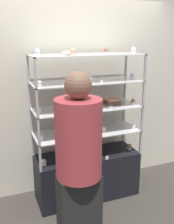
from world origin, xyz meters
TOP-DOWN VIEW (x-y plane):
  - ground_plane at (0.00, 0.00)m, footprint 20.00×20.00m
  - back_wall at (0.00, 0.39)m, footprint 8.00×0.05m
  - display_base at (0.00, 0.00)m, footprint 1.31×0.48m
  - display_riser_lower at (0.00, 0.00)m, footprint 1.31×0.48m
  - display_riser_middle at (0.00, 0.00)m, footprint 1.31×0.48m
  - display_riser_upper at (0.00, 0.00)m, footprint 1.31×0.48m
  - display_riser_top at (0.00, 0.00)m, footprint 1.31×0.48m
  - layer_cake_centerpiece at (-0.08, 0.08)m, footprint 0.20×0.20m
  - sheet_cake_frosted at (0.35, 0.02)m, footprint 0.18×0.16m
  - cupcake_0 at (-0.58, -0.08)m, footprint 0.07×0.07m
  - cupcake_1 at (-0.00, -0.05)m, footprint 0.07×0.07m
  - cupcake_2 at (0.58, -0.05)m, footprint 0.07×0.07m
  - price_tag_0 at (0.18, -0.22)m, footprint 0.04×0.00m
  - cupcake_3 at (-0.59, -0.09)m, footprint 0.05×0.05m
  - cupcake_4 at (0.19, -0.08)m, footprint 0.05×0.05m
  - cupcake_5 at (0.59, -0.13)m, footprint 0.05×0.05m
  - price_tag_1 at (-0.22, -0.22)m, footprint 0.04×0.00m
  - cupcake_6 at (-0.59, -0.05)m, footprint 0.06×0.06m
  - cupcake_7 at (-0.31, -0.13)m, footprint 0.06×0.06m
  - cupcake_8 at (-0.00, -0.09)m, footprint 0.06×0.06m
  - cupcake_9 at (0.59, -0.09)m, footprint 0.06×0.06m
  - price_tag_2 at (0.21, -0.22)m, footprint 0.04×0.00m
  - cupcake_10 at (-0.59, -0.13)m, footprint 0.06×0.06m
  - cupcake_11 at (0.00, -0.09)m, footprint 0.06×0.06m
  - cupcake_12 at (0.59, -0.04)m, footprint 0.06×0.06m
  - price_tag_3 at (0.09, -0.22)m, footprint 0.04×0.00m
  - cupcake_13 at (-0.59, -0.10)m, footprint 0.06×0.06m
  - cupcake_14 at (-0.21, -0.11)m, footprint 0.06×0.06m
  - cupcake_15 at (0.19, -0.10)m, footprint 0.06×0.06m
  - cupcake_16 at (0.59, -0.04)m, footprint 0.06×0.06m
  - price_tag_4 at (-0.35, -0.22)m, footprint 0.04×0.00m
  - donut_glazed at (-0.23, -0.02)m, footprint 0.14×0.14m
  - customer_figure at (-0.41, -0.84)m, footprint 0.41×0.41m

SIDE VIEW (x-z plane):
  - ground_plane at x=0.00m, z-range 0.00..0.00m
  - display_base at x=0.00m, z-range 0.00..0.59m
  - price_tag_0 at x=0.18m, z-range 0.59..0.64m
  - cupcake_0 at x=-0.58m, z-range 0.59..0.67m
  - cupcake_1 at x=0.00m, z-range 0.59..0.67m
  - cupcake_2 at x=0.58m, z-range 0.59..0.67m
  - display_riser_lower at x=0.00m, z-range 0.73..1.04m
  - price_tag_1 at x=-0.22m, z-range 0.91..0.95m
  - cupcake_3 at x=-0.59m, z-range 0.91..0.97m
  - cupcake_4 at x=0.19m, z-range 0.91..0.97m
  - cupcake_5 at x=0.59m, z-range 0.91..0.97m
  - customer_figure at x=-0.41m, z-range 0.06..1.83m
  - layer_cake_centerpiece at x=-0.08m, z-range 0.91..1.02m
  - display_riser_middle at x=0.00m, z-range 1.04..1.36m
  - price_tag_2 at x=0.21m, z-range 1.22..1.26m
  - cupcake_6 at x=-0.59m, z-range 1.22..1.29m
  - cupcake_7 at x=-0.31m, z-range 1.22..1.29m
  - cupcake_8 at x=0.00m, z-range 1.22..1.29m
  - cupcake_9 at x=0.59m, z-range 1.22..1.29m
  - sheet_cake_frosted at x=0.35m, z-range 1.22..1.29m
  - back_wall at x=0.00m, z-range 0.00..2.60m
  - display_riser_upper at x=0.00m, z-range 1.36..1.67m
  - price_tag_3 at x=0.09m, z-range 1.53..1.58m
  - cupcake_10 at x=-0.59m, z-range 1.53..1.61m
  - cupcake_11 at x=0.00m, z-range 1.53..1.61m
  - cupcake_12 at x=0.59m, z-range 1.53..1.61m
  - display_riser_top at x=0.00m, z-range 1.67..1.98m
  - donut_glazed at x=-0.23m, z-range 1.85..1.89m
  - price_tag_4 at x=-0.35m, z-range 1.85..1.89m
  - cupcake_13 at x=-0.59m, z-range 1.84..1.92m
  - cupcake_14 at x=-0.21m, z-range 1.84..1.92m
  - cupcake_15 at x=0.19m, z-range 1.84..1.92m
  - cupcake_16 at x=0.59m, z-range 1.84..1.92m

